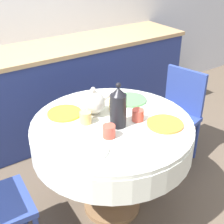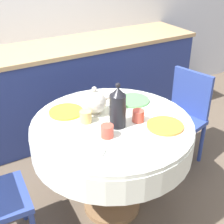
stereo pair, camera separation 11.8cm
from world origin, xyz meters
TOP-DOWN VIEW (x-y plane):
  - ground_plane at (0.00, 0.00)m, footprint 12.00×12.00m
  - wall_back at (0.00, 1.59)m, footprint 7.00×0.05m
  - kitchen_counter at (0.00, 1.26)m, footprint 3.24×0.64m
  - dining_table at (0.00, 0.00)m, footprint 1.11×1.11m
  - chair_left at (0.87, 0.23)m, footprint 0.49×0.49m
  - plate_near_left at (-0.30, -0.19)m, footprint 0.24×0.24m
  - cup_near_left at (-0.11, -0.14)m, footprint 0.08×0.08m
  - plate_near_right at (0.28, -0.23)m, footprint 0.24×0.24m
  - cup_near_right at (0.16, -0.08)m, footprint 0.08×0.08m
  - plate_far_left at (-0.22, 0.28)m, footprint 0.24×0.24m
  - cup_far_left at (-0.15, 0.09)m, footprint 0.08×0.08m
  - plate_far_right at (0.30, 0.19)m, footprint 0.24×0.24m
  - cup_far_right at (0.11, 0.14)m, footprint 0.08×0.08m
  - coffee_carafe at (0.01, -0.06)m, footprint 0.11×0.11m
  - teapot at (-0.04, 0.16)m, footprint 0.22×0.16m

SIDE VIEW (x-z plane):
  - ground_plane at x=0.00m, z-range 0.00..0.00m
  - kitchen_counter at x=0.00m, z-range 0.00..0.95m
  - chair_left at x=0.87m, z-range 0.05..0.91m
  - dining_table at x=0.00m, z-range 0.26..1.03m
  - plate_near_left at x=-0.30m, z-range 0.78..0.79m
  - plate_near_right at x=0.28m, z-range 0.78..0.79m
  - plate_far_left at x=-0.22m, z-range 0.78..0.79m
  - plate_far_right at x=0.30m, z-range 0.78..0.79m
  - cup_near_left at x=-0.11m, z-range 0.78..0.86m
  - cup_near_right at x=0.16m, z-range 0.78..0.86m
  - cup_far_left at x=-0.15m, z-range 0.78..0.86m
  - cup_far_right at x=0.11m, z-range 0.78..0.86m
  - teapot at x=-0.04m, z-range 0.76..0.97m
  - coffee_carafe at x=0.01m, z-range 0.76..1.07m
  - wall_back at x=0.00m, z-range 0.00..2.60m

